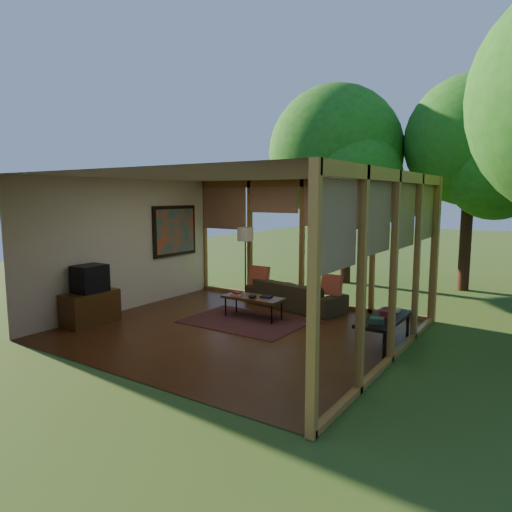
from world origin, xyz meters
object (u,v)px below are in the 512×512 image
Objects in this scene: floor_lamp at (245,238)px; coffee_table at (253,298)px; media_cabinet at (91,308)px; side_console at (381,320)px; sofa at (290,294)px; television at (90,279)px.

floor_lamp is 1.87m from coffee_table.
side_console is (4.87, 1.78, 0.11)m from media_cabinet.
media_cabinet reaches higher than coffee_table.
floor_lamp is 3.98m from side_console.
sofa reaches higher than side_console.
media_cabinet is 1.82× the size of television.
television is 3.05m from coffee_table.
television is 3.46m from floor_lamp.
media_cabinet is 3.60m from floor_lamp.
television is at bearing -111.69° from floor_lamp.
sofa is 1.18× the size of floor_lamp.
television is (0.02, 0.00, 0.55)m from media_cabinet.
sofa is at bearing 51.99° from television.
television is 5.18m from side_console.
sofa is at bearing 51.76° from media_cabinet.
sofa is at bearing 150.64° from side_console.
floor_lamp is (1.26, 3.17, 0.56)m from television.
floor_lamp is (-1.18, 0.04, 1.12)m from sofa.
television reaches higher than media_cabinet.
coffee_table is at bearing 175.74° from side_console.
floor_lamp reaches higher than side_console.
sofa is 1.95× the size of media_cabinet.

